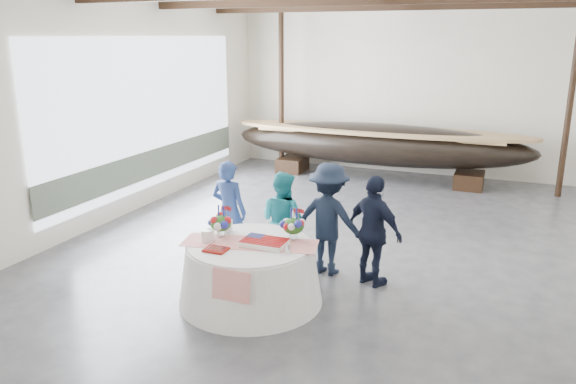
% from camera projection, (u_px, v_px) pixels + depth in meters
% --- Properties ---
extents(floor, '(10.00, 12.00, 0.01)m').
position_uv_depth(floor, '(357.00, 245.00, 10.02)').
color(floor, '#3D3D42').
rests_on(floor, ground).
extents(wall_back, '(10.00, 0.02, 4.50)m').
position_uv_depth(wall_back, '(420.00, 89.00, 14.78)').
color(wall_back, silver).
rests_on(wall_back, ground).
extents(wall_front, '(10.00, 0.02, 4.50)m').
position_uv_depth(wall_front, '(149.00, 231.00, 4.06)').
color(wall_front, silver).
rests_on(wall_front, ground).
extents(wall_left, '(0.02, 12.00, 4.50)m').
position_uv_depth(wall_left, '(119.00, 106.00, 11.22)').
color(wall_left, silver).
rests_on(wall_left, ground).
extents(pavilion_structure, '(9.80, 11.76, 4.50)m').
position_uv_depth(pavilion_structure, '(378.00, 12.00, 9.69)').
color(pavilion_structure, black).
rests_on(pavilion_structure, ground).
extents(open_bay, '(0.03, 7.00, 3.20)m').
position_uv_depth(open_bay, '(152.00, 121.00, 12.21)').
color(open_bay, silver).
rests_on(open_bay, ground).
extents(longboat_display, '(7.79, 1.56, 1.46)m').
position_uv_depth(longboat_display, '(377.00, 144.00, 14.42)').
color(longboat_display, black).
rests_on(longboat_display, ground).
extents(banquet_table, '(2.02, 2.02, 0.86)m').
position_uv_depth(banquet_table, '(250.00, 272.00, 7.83)').
color(banquet_table, silver).
rests_on(banquet_table, ground).
extents(tabletop_items, '(1.94, 1.05, 0.40)m').
position_uv_depth(tabletop_items, '(253.00, 230.00, 7.81)').
color(tabletop_items, red).
rests_on(tabletop_items, banquet_table).
extents(guest_woman_blue, '(0.65, 0.45, 1.70)m').
position_uv_depth(guest_woman_blue, '(229.00, 211.00, 9.16)').
color(guest_woman_blue, navy).
rests_on(guest_woman_blue, ground).
extents(guest_woman_teal, '(0.90, 0.78, 1.58)m').
position_uv_depth(guest_woman_teal, '(282.00, 220.00, 8.89)').
color(guest_woman_teal, teal).
rests_on(guest_woman_teal, ground).
extents(guest_man_left, '(1.22, 0.80, 1.77)m').
position_uv_depth(guest_man_left, '(329.00, 219.00, 8.67)').
color(guest_man_left, black).
rests_on(guest_man_left, ground).
extents(guest_man_right, '(1.07, 0.80, 1.68)m').
position_uv_depth(guest_man_right, '(374.00, 231.00, 8.24)').
color(guest_man_right, black).
rests_on(guest_man_right, ground).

